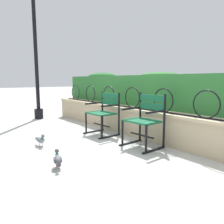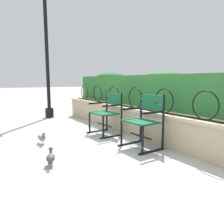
{
  "view_description": "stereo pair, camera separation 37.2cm",
  "coord_description": "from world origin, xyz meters",
  "views": [
    {
      "loc": [
        2.93,
        -2.2,
        1.11
      ],
      "look_at": [
        0.0,
        0.12,
        0.55
      ],
      "focal_mm": 34.69,
      "sensor_mm": 36.0,
      "label": 1
    },
    {
      "loc": [
        3.15,
        -1.89,
        1.11
      ],
      "look_at": [
        0.0,
        0.12,
        0.55
      ],
      "focal_mm": 34.69,
      "sensor_mm": 36.0,
      "label": 2
    }
  ],
  "objects": [
    {
      "name": "iron_arch_fence",
      "position": [
        -0.16,
        0.78,
        0.73
      ],
      "size": [
        5.85,
        0.02,
        0.42
      ],
      "color": "black",
      "rests_on": "stone_wall"
    },
    {
      "name": "stone_wall",
      "position": [
        0.0,
        0.86,
        0.28
      ],
      "size": [
        6.37,
        0.41,
        0.55
      ],
      "color": "tan",
      "rests_on": "ground"
    },
    {
      "name": "park_chair_right",
      "position": [
        0.51,
        0.43,
        0.47
      ],
      "size": [
        0.58,
        0.53,
        0.89
      ],
      "color": "#145B38",
      "rests_on": "ground"
    },
    {
      "name": "pigeon_far_side",
      "position": [
        -0.58,
        -0.95,
        0.11
      ],
      "size": [
        0.29,
        0.12,
        0.22
      ],
      "color": "gray",
      "rests_on": "ground"
    },
    {
      "name": "lamppost",
      "position": [
        -3.19,
        -0.04,
        1.89
      ],
      "size": [
        0.28,
        0.28,
        3.66
      ],
      "color": "black",
      "rests_on": "ground"
    },
    {
      "name": "ground_plane",
      "position": [
        0.0,
        0.0,
        0.0
      ],
      "size": [
        60.0,
        60.0,
        0.0
      ],
      "primitive_type": "plane",
      "color": "#ADADA8"
    },
    {
      "name": "hedge_row",
      "position": [
        0.0,
        1.38,
        0.91
      ],
      "size": [
        6.25,
        0.7,
        0.78
      ],
      "color": "#2D7033",
      "rests_on": "stone_wall"
    },
    {
      "name": "pigeon_near_chairs",
      "position": [
        0.46,
        -1.12,
        0.11
      ],
      "size": [
        0.28,
        0.16,
        0.22
      ],
      "color": "#5B5B66",
      "rests_on": "ground"
    },
    {
      "name": "park_chair_left",
      "position": [
        -0.59,
        0.38,
        0.46
      ],
      "size": [
        0.59,
        0.54,
        0.86
      ],
      "color": "#145B38",
      "rests_on": "ground"
    }
  ]
}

